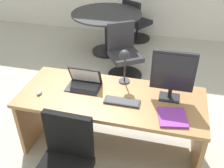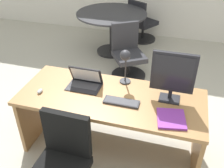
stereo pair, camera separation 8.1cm
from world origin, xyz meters
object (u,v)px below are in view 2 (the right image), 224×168
(keyboard, at_px, (121,102))
(mouse, at_px, (40,91))
(desk_lamp, at_px, (125,60))
(book, at_px, (171,119))
(meeting_chair_far, at_px, (141,25))
(meeting_chair_near, at_px, (128,57))
(desk, at_px, (112,109))
(monitor, at_px, (173,74))
(laptop, at_px, (85,80))
(meeting_table, at_px, (112,23))

(keyboard, height_order, mouse, mouse)
(mouse, relative_size, desk_lamp, 0.20)
(book, relative_size, meeting_chair_far, 0.36)
(desk_lamp, relative_size, book, 1.27)
(desk_lamp, height_order, meeting_chair_near, desk_lamp)
(desk, height_order, meeting_chair_far, meeting_chair_far)
(meeting_chair_far, bearing_deg, desk_lamp, -83.30)
(desk_lamp, relative_size, meeting_chair_far, 0.46)
(monitor, relative_size, meeting_chair_near, 0.59)
(desk, relative_size, keyboard, 5.38)
(desk_lamp, bearing_deg, laptop, -158.39)
(meeting_chair_near, relative_size, meeting_chair_far, 1.00)
(laptop, distance_m, meeting_table, 2.30)
(meeting_chair_far, bearing_deg, meeting_chair_near, -87.69)
(laptop, relative_size, keyboard, 1.00)
(laptop, relative_size, meeting_chair_near, 0.41)
(meeting_chair_near, xyz_separation_m, meeting_chair_far, (-0.06, 1.45, 0.00))
(laptop, bearing_deg, meeting_chair_far, 88.83)
(book, height_order, meeting_table, meeting_table)
(monitor, distance_m, keyboard, 0.55)
(desk_lamp, xyz_separation_m, meeting_chair_near, (-0.27, 1.36, -0.69))
(desk, distance_m, mouse, 0.77)
(desk_lamp, xyz_separation_m, meeting_table, (-0.76, 2.11, -0.43))
(desk, height_order, meeting_table, meeting_table)
(desk_lamp, relative_size, meeting_chair_near, 0.46)
(mouse, xyz_separation_m, meeting_chair_far, (0.46, 3.23, -0.42))
(desk, bearing_deg, keyboard, -44.89)
(monitor, xyz_separation_m, meeting_chair_far, (-0.83, 2.98, -0.69))
(monitor, relative_size, book, 1.64)
(desk, relative_size, desk_lamp, 4.75)
(monitor, distance_m, meeting_chair_near, 1.84)
(mouse, bearing_deg, meeting_table, 89.35)
(mouse, bearing_deg, book, -2.19)
(mouse, height_order, meeting_chair_near, meeting_chair_near)
(laptop, distance_m, meeting_chair_near, 1.59)
(laptop, bearing_deg, meeting_table, 99.25)
(laptop, height_order, meeting_table, laptop)
(desk_lamp, bearing_deg, book, -40.62)
(meeting_table, xyz_separation_m, meeting_chair_near, (0.49, -0.74, -0.26))
(meeting_chair_far, bearing_deg, desk, -85.17)
(monitor, bearing_deg, meeting_chair_far, 105.49)
(desk, xyz_separation_m, meeting_table, (-0.69, 2.33, 0.06))
(desk, height_order, book, book)
(monitor, distance_m, desk_lamp, 0.52)
(desk, bearing_deg, desk_lamp, 71.38)
(desk, xyz_separation_m, keyboard, (0.13, -0.13, 0.21))
(desk, distance_m, monitor, 0.75)
(monitor, height_order, mouse, monitor)
(keyboard, bearing_deg, desk, 135.11)
(meeting_chair_far, bearing_deg, book, -75.13)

